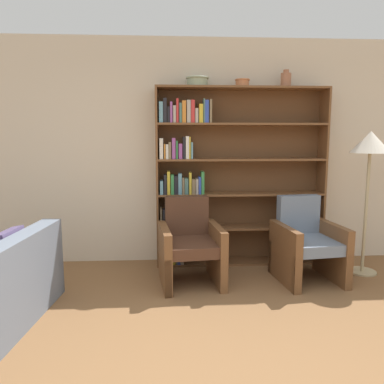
# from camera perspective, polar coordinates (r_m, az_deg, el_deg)

# --- Properties ---
(wall_back) EXTENTS (12.00, 0.06, 2.75)m
(wall_back) POSITION_cam_1_polar(r_m,az_deg,el_deg) (4.71, 1.88, 6.06)
(wall_back) COLOR beige
(wall_back) RESTS_ON ground
(bookshelf) EXTENTS (2.05, 0.30, 2.15)m
(bookshelf) POSITION_cam_1_polar(r_m,az_deg,el_deg) (4.58, 4.75, 2.39)
(bookshelf) COLOR brown
(bookshelf) RESTS_ON ground
(bowl_olive) EXTENTS (0.27, 0.27, 0.11)m
(bowl_olive) POSITION_cam_1_polar(r_m,az_deg,el_deg) (4.55, 0.84, 16.53)
(bowl_olive) COLOR gray
(bowl_olive) RESTS_ON bookshelf
(bowl_sage) EXTENTS (0.18, 0.18, 0.09)m
(bowl_sage) POSITION_cam_1_polar(r_m,az_deg,el_deg) (4.62, 7.68, 16.22)
(bowl_sage) COLOR #C67547
(bowl_sage) RESTS_ON bookshelf
(vase_tall) EXTENTS (0.12, 0.12, 0.20)m
(vase_tall) POSITION_cam_1_polar(r_m,az_deg,el_deg) (4.75, 14.11, 16.27)
(vase_tall) COLOR #A36647
(vase_tall) RESTS_ON bookshelf
(armchair_leather) EXTENTS (0.71, 0.75, 0.91)m
(armchair_leather) POSITION_cam_1_polar(r_m,az_deg,el_deg) (4.08, -0.28, -8.17)
(armchair_leather) COLOR brown
(armchair_leather) RESTS_ON ground
(armchair_cushioned) EXTENTS (0.72, 0.75, 0.91)m
(armchair_cushioned) POSITION_cam_1_polar(r_m,az_deg,el_deg) (4.34, 17.06, -7.53)
(armchair_cushioned) COLOR brown
(armchair_cushioned) RESTS_ON ground
(floor_lamp) EXTENTS (0.44, 0.44, 1.63)m
(floor_lamp) POSITION_cam_1_polar(r_m,az_deg,el_deg) (4.64, 25.51, 5.83)
(floor_lamp) COLOR tan
(floor_lamp) RESTS_ON ground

